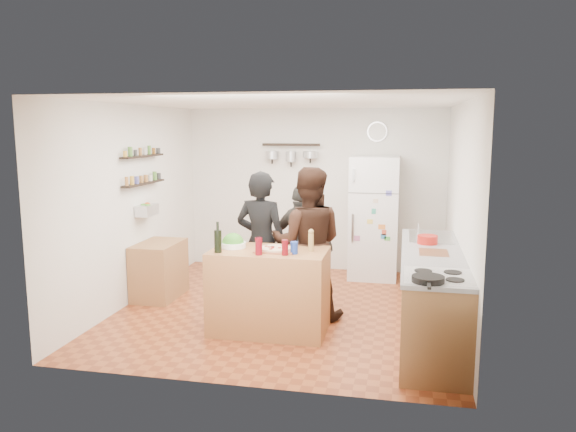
% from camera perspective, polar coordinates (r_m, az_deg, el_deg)
% --- Properties ---
extents(room_shell, '(4.20, 4.20, 4.20)m').
position_cam_1_polar(room_shell, '(7.08, 0.48, 1.16)').
color(room_shell, brown).
rests_on(room_shell, ground).
extents(prep_island, '(1.25, 0.72, 0.91)m').
position_cam_1_polar(prep_island, '(6.17, -1.92, -7.61)').
color(prep_island, '#9A6238').
rests_on(prep_island, floor).
extents(pizza_board, '(0.42, 0.34, 0.02)m').
position_cam_1_polar(pizza_board, '(6.02, -1.25, -3.46)').
color(pizza_board, brown).
rests_on(pizza_board, prep_island).
extents(pizza, '(0.34, 0.34, 0.02)m').
position_cam_1_polar(pizza, '(6.01, -1.25, -3.29)').
color(pizza, '#CDB187').
rests_on(pizza, pizza_board).
extents(salad_bowl, '(0.29, 0.29, 0.06)m').
position_cam_1_polar(salad_bowl, '(6.21, -5.61, -2.93)').
color(salad_bowl, white).
rests_on(salad_bowl, prep_island).
extents(wine_bottle, '(0.08, 0.08, 0.24)m').
position_cam_1_polar(wine_bottle, '(5.96, -7.13, -2.57)').
color(wine_bottle, black).
rests_on(wine_bottle, prep_island).
extents(wine_glass_near, '(0.07, 0.07, 0.18)m').
position_cam_1_polar(wine_glass_near, '(5.82, -2.99, -3.09)').
color(wine_glass_near, '#620812').
rests_on(wine_glass_near, prep_island).
extents(wine_glass_far, '(0.07, 0.07, 0.16)m').
position_cam_1_polar(wine_glass_far, '(5.80, -0.31, -3.22)').
color(wine_glass_far, '#5A070E').
rests_on(wine_glass_far, prep_island).
extents(pepper_mill, '(0.06, 0.06, 0.19)m').
position_cam_1_polar(pepper_mill, '(5.99, 2.35, -2.69)').
color(pepper_mill, '#A07D43').
rests_on(pepper_mill, prep_island).
extents(salt_canister, '(0.08, 0.08, 0.13)m').
position_cam_1_polar(salt_canister, '(5.86, 0.62, -3.25)').
color(salt_canister, navy).
rests_on(salt_canister, prep_island).
extents(person_left, '(0.68, 0.51, 1.72)m').
position_cam_1_polar(person_left, '(6.64, -2.73, -2.81)').
color(person_left, black).
rests_on(person_left, floor).
extents(person_center, '(0.92, 0.75, 1.77)m').
position_cam_1_polar(person_center, '(6.52, 2.01, -2.78)').
color(person_center, black).
rests_on(person_center, floor).
extents(person_back, '(0.96, 0.69, 1.51)m').
position_cam_1_polar(person_back, '(7.11, 1.43, -2.85)').
color(person_back, '#2D2B28').
rests_on(person_back, floor).
extents(counter_run, '(0.63, 2.63, 0.90)m').
position_cam_1_polar(counter_run, '(6.21, 14.41, -7.84)').
color(counter_run, '#9E7042').
rests_on(counter_run, floor).
extents(stove_top, '(0.60, 0.62, 0.02)m').
position_cam_1_polar(stove_top, '(5.17, 15.05, -5.99)').
color(stove_top, white).
rests_on(stove_top, counter_run).
extents(skillet, '(0.28, 0.28, 0.05)m').
position_cam_1_polar(skillet, '(4.93, 14.05, -6.23)').
color(skillet, black).
rests_on(skillet, stove_top).
extents(sink, '(0.50, 0.80, 0.03)m').
position_cam_1_polar(sink, '(6.92, 14.26, -2.12)').
color(sink, silver).
rests_on(sink, counter_run).
extents(cutting_board, '(0.30, 0.40, 0.02)m').
position_cam_1_polar(cutting_board, '(6.10, 14.58, -3.69)').
color(cutting_board, brown).
rests_on(cutting_board, counter_run).
extents(red_bowl, '(0.23, 0.23, 0.09)m').
position_cam_1_polar(red_bowl, '(6.51, 13.98, -2.34)').
color(red_bowl, '#B31B14').
rests_on(red_bowl, counter_run).
extents(fridge, '(0.70, 0.68, 1.80)m').
position_cam_1_polar(fridge, '(8.36, 8.73, -0.15)').
color(fridge, white).
rests_on(fridge, floor).
extents(wall_clock, '(0.30, 0.03, 0.30)m').
position_cam_1_polar(wall_clock, '(8.58, 9.05, 8.46)').
color(wall_clock, silver).
rests_on(wall_clock, back_wall).
extents(spice_shelf_lower, '(0.12, 1.00, 0.02)m').
position_cam_1_polar(spice_shelf_lower, '(7.50, -14.45, 3.24)').
color(spice_shelf_lower, black).
rests_on(spice_shelf_lower, left_wall).
extents(spice_shelf_upper, '(0.12, 1.00, 0.02)m').
position_cam_1_polar(spice_shelf_upper, '(7.48, -14.55, 5.91)').
color(spice_shelf_upper, black).
rests_on(spice_shelf_upper, left_wall).
extents(produce_basket, '(0.18, 0.35, 0.14)m').
position_cam_1_polar(produce_basket, '(7.53, -14.14, 0.59)').
color(produce_basket, silver).
rests_on(produce_basket, left_wall).
extents(side_table, '(0.50, 0.80, 0.73)m').
position_cam_1_polar(side_table, '(7.58, -12.94, -5.37)').
color(side_table, '#A47245').
rests_on(side_table, floor).
extents(pot_rack, '(0.90, 0.04, 0.04)m').
position_cam_1_polar(pot_rack, '(8.67, 0.31, 7.26)').
color(pot_rack, black).
rests_on(pot_rack, back_wall).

